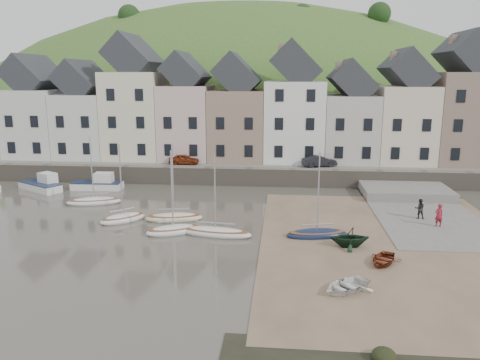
# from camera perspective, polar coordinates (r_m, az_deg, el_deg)

# --- Properties ---
(ground) EXTENTS (160.00, 160.00, 0.00)m
(ground) POSITION_cam_1_polar(r_m,az_deg,el_deg) (33.20, -0.96, -7.33)
(ground) COLOR #433E35
(ground) RESTS_ON ground
(quay_land) EXTENTS (90.00, 30.00, 1.50)m
(quay_land) POSITION_cam_1_polar(r_m,az_deg,el_deg) (63.99, 2.15, 3.12)
(quay_land) COLOR #3D5E25
(quay_land) RESTS_ON ground
(quay_street) EXTENTS (70.00, 7.00, 0.10)m
(quay_street) POSITION_cam_1_polar(r_m,az_deg,el_deg) (52.55, 1.46, 1.91)
(quay_street) COLOR slate
(quay_street) RESTS_ON quay_land
(seawall) EXTENTS (70.00, 1.20, 1.80)m
(seawall) POSITION_cam_1_polar(r_m,az_deg,el_deg) (49.26, 1.18, 0.41)
(seawall) COLOR slate
(seawall) RESTS_ON ground
(beach) EXTENTS (18.00, 26.00, 0.06)m
(beach) POSITION_cam_1_polar(r_m,az_deg,el_deg) (33.87, 18.04, -7.51)
(beach) COLOR brown
(beach) RESTS_ON ground
(slipway) EXTENTS (8.00, 18.00, 0.12)m
(slipway) POSITION_cam_1_polar(r_m,az_deg,el_deg) (42.23, 21.02, -3.71)
(slipway) COLOR slate
(slipway) RESTS_ON ground
(hillside) EXTENTS (134.40, 84.00, 84.00)m
(hillside) POSITION_cam_1_polar(r_m,az_deg,el_deg) (96.00, -0.00, -5.14)
(hillside) COLOR #3D5E25
(hillside) RESTS_ON ground
(townhouse_terrace) EXTENTS (61.05, 8.00, 13.93)m
(townhouse_terrace) POSITION_cam_1_polar(r_m,az_deg,el_deg) (55.19, 3.58, 8.45)
(townhouse_terrace) COLOR silver
(townhouse_terrace) RESTS_ON quay_land
(sailboat_0) EXTENTS (4.97, 2.75, 6.32)m
(sailboat_0) POSITION_cam_1_polar(r_m,az_deg,el_deg) (44.22, -17.13, -2.44)
(sailboat_0) COLOR silver
(sailboat_0) RESTS_ON ground
(sailboat_1) EXTENTS (3.76, 3.57, 6.32)m
(sailboat_1) POSITION_cam_1_polar(r_m,az_deg,el_deg) (38.48, -13.87, -4.46)
(sailboat_1) COLOR silver
(sailboat_1) RESTS_ON ground
(sailboat_2) EXTENTS (4.70, 2.32, 6.32)m
(sailboat_2) POSITION_cam_1_polar(r_m,az_deg,el_deg) (37.95, -7.92, -4.45)
(sailboat_2) COLOR beige
(sailboat_2) RESTS_ON ground
(sailboat_3) EXTENTS (4.23, 3.05, 6.32)m
(sailboat_3) POSITION_cam_1_polar(r_m,az_deg,el_deg) (34.98, -8.03, -5.94)
(sailboat_3) COLOR silver
(sailboat_3) RESTS_ON ground
(sailboat_4) EXTENTS (5.50, 2.27, 6.32)m
(sailboat_4) POSITION_cam_1_polar(r_m,az_deg,el_deg) (34.26, -2.96, -6.25)
(sailboat_4) COLOR silver
(sailboat_4) RESTS_ON ground
(sailboat_5) EXTENTS (4.60, 2.36, 6.32)m
(sailboat_5) POSITION_cam_1_polar(r_m,az_deg,el_deg) (34.28, 9.21, -6.38)
(sailboat_5) COLOR #142040
(sailboat_5) RESTS_ON ground
(motorboat_0) EXTENTS (5.25, 4.08, 1.70)m
(motorboat_0) POSITION_cam_1_polar(r_m,az_deg,el_deg) (51.17, -22.69, -0.48)
(motorboat_0) COLOR silver
(motorboat_0) RESTS_ON ground
(motorboat_2) EXTENTS (5.04, 1.95, 1.70)m
(motorboat_2) POSITION_cam_1_polar(r_m,az_deg,el_deg) (49.63, -16.59, -0.41)
(motorboat_2) COLOR silver
(motorboat_2) RESTS_ON ground
(rowboat_white) EXTENTS (3.57, 3.46, 0.60)m
(rowboat_white) POSITION_cam_1_polar(r_m,az_deg,el_deg) (26.39, 12.62, -12.27)
(rowboat_white) COLOR white
(rowboat_white) RESTS_ON beach
(rowboat_green) EXTENTS (2.87, 2.56, 1.37)m
(rowboat_green) POSITION_cam_1_polar(r_m,az_deg,el_deg) (32.54, 13.03, -6.70)
(rowboat_green) COLOR black
(rowboat_green) RESTS_ON beach
(rowboat_red) EXTENTS (2.82, 3.16, 0.54)m
(rowboat_red) POSITION_cam_1_polar(r_m,az_deg,el_deg) (30.49, 16.78, -9.10)
(rowboat_red) COLOR maroon
(rowboat_red) RESTS_ON beach
(person_red) EXTENTS (0.71, 0.55, 1.74)m
(person_red) POSITION_cam_1_polar(r_m,az_deg,el_deg) (38.60, 22.76, -3.92)
(person_red) COLOR maroon
(person_red) RESTS_ON slipway
(person_dark) EXTENTS (0.83, 0.67, 1.60)m
(person_dark) POSITION_cam_1_polar(r_m,az_deg,el_deg) (40.18, 20.76, -3.23)
(person_dark) COLOR black
(person_dark) RESTS_ON slipway
(car_left) EXTENTS (3.35, 1.50, 1.12)m
(car_left) POSITION_cam_1_polar(r_m,az_deg,el_deg) (52.48, -6.74, 2.49)
(car_left) COLOR maroon
(car_left) RESTS_ON quay_street
(car_right) EXTENTS (3.88, 2.28, 1.21)m
(car_right) POSITION_cam_1_polar(r_m,az_deg,el_deg) (51.48, 9.51, 2.25)
(car_right) COLOR black
(car_right) RESTS_ON quay_street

